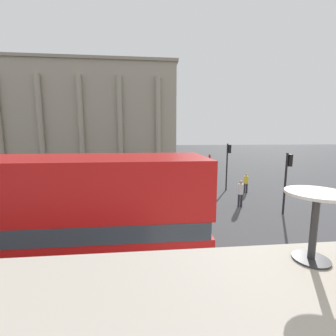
# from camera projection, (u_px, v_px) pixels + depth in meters

# --- Properties ---
(double_decker_bus) EXTENTS (10.53, 2.77, 4.13)m
(double_decker_bus) POSITION_uv_depth(u_px,v_px,m) (17.00, 223.00, 6.22)
(double_decker_bus) COLOR black
(double_decker_bus) RESTS_ON ground_plane
(cafe_dining_table) EXTENTS (0.60, 0.60, 0.73)m
(cafe_dining_table) POSITION_uv_depth(u_px,v_px,m) (316.00, 211.00, 2.26)
(cafe_dining_table) COLOR #2D2D30
(cafe_dining_table) RESTS_ON cafe_floor_slab
(plaza_building_left) EXTENTS (33.08, 16.11, 17.55)m
(plaza_building_left) POSITION_uv_depth(u_px,v_px,m) (91.00, 114.00, 45.07)
(plaza_building_left) COLOR #A39984
(plaza_building_left) RESTS_ON ground_plane
(traffic_light_near) EXTENTS (0.42, 0.24, 3.71)m
(traffic_light_near) POSITION_uv_depth(u_px,v_px,m) (287.00, 174.00, 13.13)
(traffic_light_near) COLOR black
(traffic_light_near) RESTS_ON ground_plane
(traffic_light_mid) EXTENTS (0.42, 0.24, 4.00)m
(traffic_light_mid) POSITION_uv_depth(u_px,v_px,m) (228.00, 160.00, 18.92)
(traffic_light_mid) COLOR black
(traffic_light_mid) RESTS_ON ground_plane
(car_silver) EXTENTS (4.20, 1.93, 1.35)m
(car_silver) POSITION_uv_depth(u_px,v_px,m) (115.00, 189.00, 16.90)
(car_silver) COLOR black
(car_silver) RESTS_ON ground_plane
(pedestrian_yellow) EXTENTS (0.32, 0.32, 1.60)m
(pedestrian_yellow) POSITION_uv_depth(u_px,v_px,m) (246.00, 182.00, 18.33)
(pedestrian_yellow) COLOR #282B33
(pedestrian_yellow) RESTS_ON ground_plane
(pedestrian_white) EXTENTS (0.32, 0.32, 1.79)m
(pedestrian_white) POSITION_uv_depth(u_px,v_px,m) (240.00, 192.00, 14.70)
(pedestrian_white) COLOR #282B33
(pedestrian_white) RESTS_ON ground_plane
(pedestrian_olive) EXTENTS (0.32, 0.32, 1.70)m
(pedestrian_olive) POSITION_uv_depth(u_px,v_px,m) (174.00, 164.00, 29.32)
(pedestrian_olive) COLOR #282B33
(pedestrian_olive) RESTS_ON ground_plane
(pedestrian_red) EXTENTS (0.32, 0.32, 1.71)m
(pedestrian_red) POSITION_uv_depth(u_px,v_px,m) (210.00, 158.00, 36.27)
(pedestrian_red) COLOR #282B33
(pedestrian_red) RESTS_ON ground_plane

